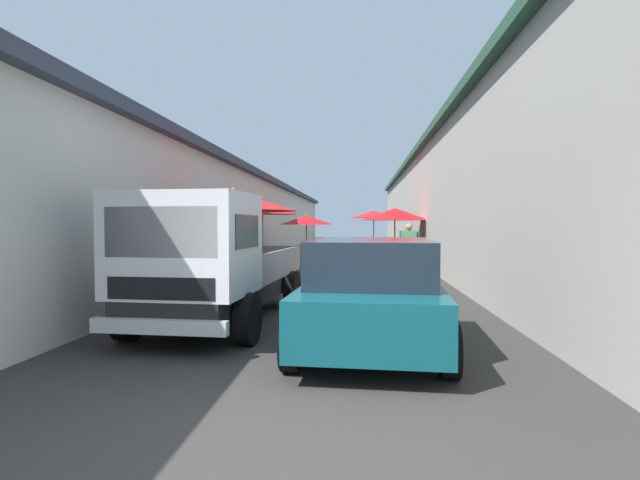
% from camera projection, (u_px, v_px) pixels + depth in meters
% --- Properties ---
extents(ground, '(90.00, 90.00, 0.00)m').
position_uv_depth(ground, '(337.00, 272.00, 16.82)').
color(ground, '#33302D').
extents(building_left_whitewash, '(49.80, 7.50, 3.74)m').
position_uv_depth(building_left_whitewash, '(172.00, 219.00, 19.56)').
color(building_left_whitewash, beige).
rests_on(building_left_whitewash, ground).
extents(building_right_concrete, '(49.80, 7.50, 4.84)m').
position_uv_depth(building_right_concrete, '(517.00, 204.00, 18.43)').
color(building_right_concrete, '#A39E93').
rests_on(building_right_concrete, ground).
extents(fruit_stall_near_right, '(2.23, 2.23, 2.09)m').
position_uv_depth(fruit_stall_near_right, '(306.00, 226.00, 20.07)').
color(fruit_stall_near_right, '#9E9EA3').
rests_on(fruit_stall_near_right, ground).
extents(fruit_stall_near_left, '(2.79, 2.79, 2.46)m').
position_uv_depth(fruit_stall_near_left, '(234.00, 210.00, 10.76)').
color(fruit_stall_near_left, '#9E9EA3').
rests_on(fruit_stall_near_left, ground).
extents(fruit_stall_mid_lane, '(2.18, 2.18, 2.47)m').
position_uv_depth(fruit_stall_mid_lane, '(263.00, 218.00, 15.34)').
color(fruit_stall_mid_lane, '#9E9EA3').
rests_on(fruit_stall_mid_lane, ground).
extents(fruit_stall_far_right, '(2.71, 2.71, 2.35)m').
position_uv_depth(fruit_stall_far_right, '(395.00, 219.00, 19.02)').
color(fruit_stall_far_right, '#9E9EA3').
rests_on(fruit_stall_far_right, ground).
extents(fruit_stall_far_left, '(2.22, 2.22, 2.38)m').
position_uv_depth(fruit_stall_far_left, '(373.00, 221.00, 23.10)').
color(fruit_stall_far_left, '#9E9EA3').
rests_on(fruit_stall_far_left, ground).
extents(hatchback_car, '(4.00, 2.11, 1.45)m').
position_uv_depth(hatchback_car, '(373.00, 292.00, 6.57)').
color(hatchback_car, '#0F4C56').
rests_on(hatchback_car, ground).
extents(delivery_truck, '(5.01, 2.19, 2.08)m').
position_uv_depth(delivery_truck, '(205.00, 264.00, 7.40)').
color(delivery_truck, black).
rests_on(delivery_truck, ground).
extents(vendor_by_crates, '(0.23, 0.66, 1.67)m').
position_uv_depth(vendor_by_crates, '(409.00, 245.00, 15.59)').
color(vendor_by_crates, navy).
rests_on(vendor_by_crates, ground).
extents(parked_scooter, '(1.69, 0.39, 1.14)m').
position_uv_depth(parked_scooter, '(389.00, 262.00, 15.30)').
color(parked_scooter, black).
rests_on(parked_scooter, ground).
extents(plastic_stool, '(0.30, 0.30, 0.43)m').
position_uv_depth(plastic_stool, '(400.00, 261.00, 17.28)').
color(plastic_stool, '#194CB2').
rests_on(plastic_stool, ground).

